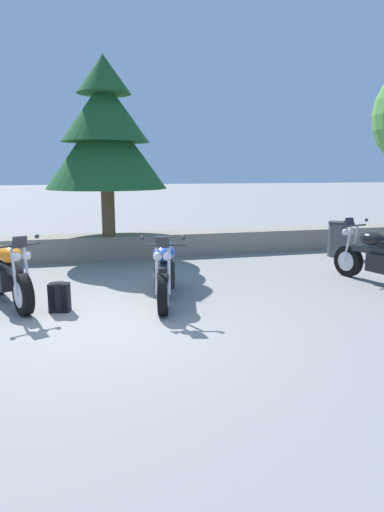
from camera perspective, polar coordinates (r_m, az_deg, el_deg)
The scene contains 8 objects.
ground_plane at distance 6.40m, azimuth -11.94°, elevation -8.44°, with size 120.00×120.00×0.00m, color gray.
stone_wall at distance 10.99m, azimuth -13.11°, elevation 1.16°, with size 36.00×0.80×0.55m, color gray.
motorcycle_orange_near_left at distance 7.59m, azimuth -22.59°, elevation -2.17°, with size 1.07×1.95×1.18m.
motorcycle_blue_centre at distance 7.18m, azimuth -3.52°, elevation -2.04°, with size 0.80×2.04×1.18m.
motorcycle_black_far_right at distance 8.95m, azimuth 22.88°, elevation -0.27°, with size 0.88×2.03×1.18m.
rider_backpack at distance 6.98m, azimuth -16.68°, elevation -4.93°, with size 0.33×0.30×0.47m.
pine_tree_mid_left at distance 10.73m, azimuth -11.08°, elevation 15.19°, with size 2.80×2.80×4.09m.
trash_bin at distance 11.48m, azimuth 18.17°, elevation 2.10°, with size 0.46×0.46×0.86m.
Camera 1 is at (-0.18, -6.04, 2.11)m, focal length 31.10 mm.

